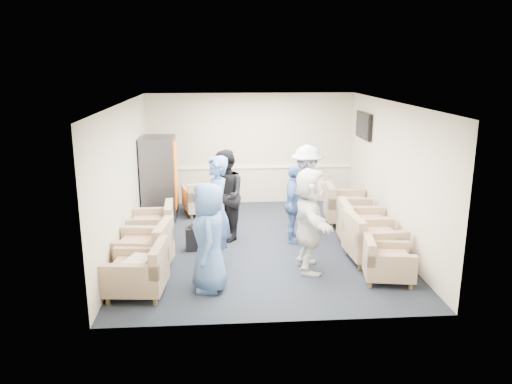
{
  "coord_description": "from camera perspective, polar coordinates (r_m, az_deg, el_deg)",
  "views": [
    {
      "loc": [
        -0.75,
        -9.05,
        3.4
      ],
      "look_at": [
        -0.07,
        0.2,
        0.99
      ],
      "focal_mm": 35.0,
      "sensor_mm": 36.0,
      "label": 1
    }
  ],
  "objects": [
    {
      "name": "back_wall",
      "position": [
        12.25,
        -0.63,
        4.94
      ],
      "size": [
        5.0,
        0.02,
        2.7
      ],
      "primitive_type": "cube",
      "color": "beige",
      "rests_on": "floor"
    },
    {
      "name": "floor",
      "position": [
        9.7,
        0.5,
        -5.95
      ],
      "size": [
        6.0,
        6.0,
        0.0
      ],
      "primitive_type": "plane",
      "color": "black",
      "rests_on": "ground"
    },
    {
      "name": "ceiling",
      "position": [
        9.11,
        0.54,
        10.16
      ],
      "size": [
        6.0,
        6.0,
        0.0
      ],
      "primitive_type": "plane",
      "rotation": [
        3.14,
        0.0,
        0.0
      ],
      "color": "white",
      "rests_on": "back_wall"
    },
    {
      "name": "pillow",
      "position": [
        7.72,
        -13.23,
        -7.82
      ],
      "size": [
        0.44,
        0.51,
        0.13
      ],
      "primitive_type": "cube",
      "rotation": [
        0.0,
        0.0,
        -1.86
      ],
      "color": "beige",
      "rests_on": "armchair_left_near"
    },
    {
      "name": "person_mid_right",
      "position": [
        9.61,
        4.34,
        -1.39
      ],
      "size": [
        0.62,
        0.97,
        1.53
      ],
      "primitive_type": "imported",
      "rotation": [
        0.0,
        0.0,
        1.28
      ],
      "color": "#4467A3",
      "rests_on": "floor"
    },
    {
      "name": "armchair_left_near",
      "position": [
        7.78,
        -13.09,
        -9.02
      ],
      "size": [
        0.92,
        0.92,
        0.68
      ],
      "rotation": [
        0.0,
        0.0,
        -1.66
      ],
      "color": "#947A5F",
      "rests_on": "floor"
    },
    {
      "name": "armchair_right_near",
      "position": [
        8.32,
        14.5,
        -7.79
      ],
      "size": [
        0.87,
        0.87,
        0.61
      ],
      "rotation": [
        0.0,
        0.0,
        1.41
      ],
      "color": "#947A5F",
      "rests_on": "floor"
    },
    {
      "name": "armchair_right_midnear",
      "position": [
        9.02,
        12.97,
        -5.52
      ],
      "size": [
        0.95,
        0.95,
        0.72
      ],
      "rotation": [
        0.0,
        0.0,
        1.63
      ],
      "color": "#947A5F",
      "rests_on": "floor"
    },
    {
      "name": "armchair_right_midfar",
      "position": [
        9.71,
        11.89,
        -3.99
      ],
      "size": [
        0.96,
        0.96,
        0.73
      ],
      "rotation": [
        0.0,
        0.0,
        1.51
      ],
      "color": "#947A5F",
      "rests_on": "floor"
    },
    {
      "name": "person_back_right",
      "position": [
        10.23,
        5.81,
        0.35
      ],
      "size": [
        0.67,
        1.16,
        1.8
      ],
      "primitive_type": "imported",
      "rotation": [
        0.0,
        0.0,
        1.57
      ],
      "color": "silver",
      "rests_on": "floor"
    },
    {
      "name": "person_mid_left",
      "position": [
        8.47,
        -4.54,
        -2.26
      ],
      "size": [
        0.56,
        0.76,
        1.91
      ],
      "primitive_type": "imported",
      "rotation": [
        0.0,
        0.0,
        -1.42
      ],
      "color": "#4467A3",
      "rests_on": "floor"
    },
    {
      "name": "front_wall",
      "position": [
        6.43,
        2.71,
        -4.04
      ],
      "size": [
        5.0,
        0.02,
        2.7
      ],
      "primitive_type": "cube",
      "color": "beige",
      "rests_on": "floor"
    },
    {
      "name": "person_front_left",
      "position": [
        7.59,
        -5.42,
        -5.18
      ],
      "size": [
        0.56,
        0.84,
        1.69
      ],
      "primitive_type": "imported",
      "rotation": [
        0.0,
        0.0,
        -1.54
      ],
      "color": "#4467A3",
      "rests_on": "floor"
    },
    {
      "name": "tv",
      "position": [
        11.39,
        12.18,
        7.43
      ],
      "size": [
        0.1,
        1.0,
        0.58
      ],
      "color": "black",
      "rests_on": "right_wall"
    },
    {
      "name": "person_back_left",
      "position": [
        9.7,
        -3.56,
        -0.42
      ],
      "size": [
        0.86,
        1.01,
        1.79
      ],
      "primitive_type": "imported",
      "rotation": [
        0.0,
        0.0,
        -1.33
      ],
      "color": "black",
      "rests_on": "floor"
    },
    {
      "name": "chair_rail",
      "position": [
        12.31,
        -0.62,
        2.86
      ],
      "size": [
        4.98,
        0.04,
        0.06
      ],
      "primitive_type": "cube",
      "color": "white",
      "rests_on": "back_wall"
    },
    {
      "name": "backpack",
      "position": [
        9.38,
        -7.1,
        -5.03
      ],
      "size": [
        0.33,
        0.26,
        0.53
      ],
      "rotation": [
        0.0,
        0.0,
        0.13
      ],
      "color": "black",
      "rests_on": "floor"
    },
    {
      "name": "person_front_right",
      "position": [
        8.29,
        6.12,
        -3.21
      ],
      "size": [
        0.56,
        1.65,
        1.76
      ],
      "primitive_type": "imported",
      "rotation": [
        0.0,
        0.0,
        1.55
      ],
      "color": "silver",
      "rests_on": "floor"
    },
    {
      "name": "vending_machine",
      "position": [
        11.27,
        -10.95,
        1.59
      ],
      "size": [
        0.75,
        0.87,
        1.84
      ],
      "color": "#4D4D55",
      "rests_on": "floor"
    },
    {
      "name": "armchair_left_far",
      "position": [
        9.83,
        -11.56,
        -3.92
      ],
      "size": [
        0.88,
        0.88,
        0.67
      ],
      "rotation": [
        0.0,
        0.0,
        -1.52
      ],
      "color": "#947A5F",
      "rests_on": "floor"
    },
    {
      "name": "armchair_left_mid",
      "position": [
        8.55,
        -12.49,
        -6.62
      ],
      "size": [
        1.02,
        1.02,
        0.72
      ],
      "rotation": [
        0.0,
        0.0,
        -1.71
      ],
      "color": "#947A5F",
      "rests_on": "floor"
    },
    {
      "name": "left_wall",
      "position": [
        9.44,
        -14.78,
        1.54
      ],
      "size": [
        0.02,
        6.0,
        2.7
      ],
      "primitive_type": "cube",
      "color": "beige",
      "rests_on": "floor"
    },
    {
      "name": "armchair_corner",
      "position": [
        11.54,
        -6.01,
        -0.9
      ],
      "size": [
        1.02,
        1.02,
        0.68
      ],
      "rotation": [
        0.0,
        0.0,
        3.39
      ],
      "color": "#947A5F",
      "rests_on": "floor"
    },
    {
      "name": "right_wall",
      "position": [
        9.83,
        15.21,
        2.02
      ],
      "size": [
        0.02,
        6.0,
        2.7
      ],
      "primitive_type": "cube",
      "color": "beige",
      "rests_on": "floor"
    },
    {
      "name": "armchair_right_far",
      "position": [
        10.99,
        10.0,
        -1.7
      ],
      "size": [
        0.98,
        0.98,
        0.73
      ],
      "rotation": [
        0.0,
        0.0,
        1.49
      ],
      "color": "#947A5F",
      "rests_on": "floor"
    }
  ]
}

